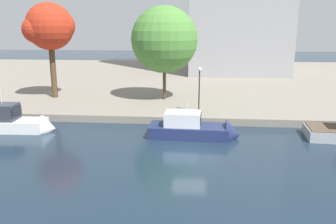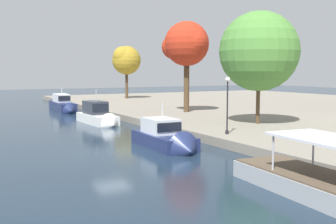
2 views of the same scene
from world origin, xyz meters
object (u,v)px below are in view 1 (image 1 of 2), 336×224
object	(u,v)px
motor_yacht_2	(196,130)
tree_1	(50,27)
lamp_post	(199,86)
motor_yacht_1	(12,124)
tree_0	(165,40)

from	to	relation	value
motor_yacht_2	tree_1	xyz separation A→B (m)	(-17.22, 11.92, 8.40)
motor_yacht_2	lamp_post	size ratio (longest dim) A/B	1.68
motor_yacht_2	tree_1	bearing A→B (deg)	147.18
lamp_post	tree_1	distance (m)	19.41
motor_yacht_1	tree_1	bearing A→B (deg)	91.20
motor_yacht_2	tree_0	size ratio (longest dim) A/B	0.72
tree_0	tree_1	xyz separation A→B (m)	(-13.39, 0.04, 1.40)
lamp_post	tree_0	world-z (taller)	tree_0
tree_1	motor_yacht_1	bearing A→B (deg)	-86.26
tree_0	lamp_post	bearing A→B (deg)	-58.31
lamp_post	tree_0	bearing A→B (deg)	121.69
motor_yacht_2	tree_1	world-z (taller)	tree_1
tree_1	motor_yacht_2	bearing A→B (deg)	-34.70
motor_yacht_2	lamp_post	bearing A→B (deg)	89.85
motor_yacht_1	tree_0	distance (m)	18.47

